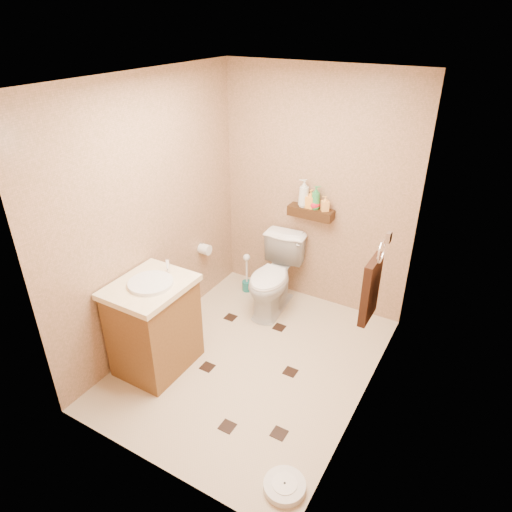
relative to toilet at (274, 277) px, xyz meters
The scene contains 19 objects.
ground 0.94m from the toilet, 74.94° to the right, with size 2.50×2.50×0.00m, color #C8B192.
wall_back 0.94m from the toilet, 61.82° to the left, with size 2.00×0.04×2.40m, color tan.
wall_front 2.25m from the toilet, 83.86° to the right, with size 2.00×0.04×2.40m, color tan.
wall_left 1.40m from the toilet, 133.01° to the right, with size 0.04×2.50×2.40m, color tan.
wall_right 1.69m from the toilet, 34.21° to the right, with size 0.04×2.50×2.40m, color tan.
ceiling 2.19m from the toilet, 74.94° to the right, with size 2.00×2.50×0.02m, color silver.
wall_shelf 0.75m from the toilet, 56.48° to the left, with size 0.46×0.14×0.10m, color #3C2410.
floor_accents 1.03m from the toilet, 72.98° to the right, with size 1.22×1.40×0.01m.
toilet is the anchor object (origin of this frame).
vanity 1.35m from the toilet, 110.56° to the right, with size 0.57×0.69×0.97m.
bathroom_scale 2.11m from the toilet, 59.79° to the right, with size 0.36×0.36×0.06m.
toilet_brush 0.50m from the toilet, 158.92° to the left, with size 0.11×0.11×0.46m.
towel_ring 1.39m from the toilet, 27.10° to the right, with size 0.12×0.30×0.76m.
toilet_paper 0.77m from the toilet, 165.75° to the right, with size 0.12×0.11×0.12m.
bottle_a 0.90m from the toilet, 67.51° to the left, with size 0.11×0.11×0.28m, color silver.
bottle_b 0.87m from the toilet, 57.76° to the left, with size 0.08×0.08×0.18m, color #F99E34.
bottle_c 0.86m from the toilet, 52.33° to the left, with size 0.10×0.10×0.13m, color red.
bottle_d 0.91m from the toilet, 51.77° to the left, with size 0.09×0.09×0.23m, color #2E8C47.
bottle_e 0.91m from the toilet, 42.59° to the left, with size 0.07×0.07×0.15m, color #F9AF53.
Camera 1 is at (1.61, -2.71, 2.80)m, focal length 32.00 mm.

